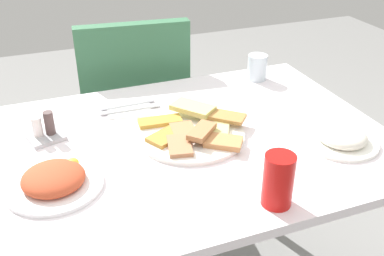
{
  "coord_description": "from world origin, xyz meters",
  "views": [
    {
      "loc": [
        -0.37,
        -0.97,
        1.36
      ],
      "look_at": [
        0.0,
        0.0,
        0.77
      ],
      "focal_mm": 42.04,
      "sensor_mm": 36.0,
      "label": 1
    }
  ],
  "objects_px": {
    "soda_can": "(278,180)",
    "condiment_caddy": "(45,131)",
    "dining_table": "(192,166)",
    "salad_plate_greens": "(54,180)",
    "paper_napkin": "(129,108)",
    "salad_plate_rice": "(341,137)",
    "dining_chair": "(134,112)",
    "drinking_glass": "(257,67)",
    "spoon": "(127,104)",
    "fork": "(130,109)",
    "pide_platter": "(193,131)"
  },
  "relations": [
    {
      "from": "soda_can",
      "to": "condiment_caddy",
      "type": "xyz_separation_m",
      "value": [
        -0.44,
        0.46,
        -0.04
      ]
    },
    {
      "from": "dining_table",
      "to": "salad_plate_greens",
      "type": "bearing_deg",
      "value": -166.84
    },
    {
      "from": "soda_can",
      "to": "paper_napkin",
      "type": "height_order",
      "value": "soda_can"
    },
    {
      "from": "condiment_caddy",
      "to": "salad_plate_rice",
      "type": "bearing_deg",
      "value": -22.68
    },
    {
      "from": "dining_chair",
      "to": "salad_plate_rice",
      "type": "height_order",
      "value": "dining_chair"
    },
    {
      "from": "dining_chair",
      "to": "condiment_caddy",
      "type": "distance_m",
      "value": 0.64
    },
    {
      "from": "salad_plate_greens",
      "to": "soda_can",
      "type": "xyz_separation_m",
      "value": [
        0.44,
        -0.23,
        0.04
      ]
    },
    {
      "from": "soda_can",
      "to": "paper_napkin",
      "type": "relative_size",
      "value": 0.94
    },
    {
      "from": "salad_plate_rice",
      "to": "drinking_glass",
      "type": "xyz_separation_m",
      "value": [
        -0.01,
        0.46,
        0.03
      ]
    },
    {
      "from": "spoon",
      "to": "condiment_caddy",
      "type": "bearing_deg",
      "value": -157.46
    },
    {
      "from": "dining_chair",
      "to": "soda_can",
      "type": "bearing_deg",
      "value": -84.69
    },
    {
      "from": "salad_plate_greens",
      "to": "fork",
      "type": "xyz_separation_m",
      "value": [
        0.25,
        0.31,
        -0.01
      ]
    },
    {
      "from": "dining_chair",
      "to": "fork",
      "type": "bearing_deg",
      "value": -104.4
    },
    {
      "from": "salad_plate_greens",
      "to": "spoon",
      "type": "xyz_separation_m",
      "value": [
        0.25,
        0.34,
        -0.01
      ]
    },
    {
      "from": "dining_table",
      "to": "salad_plate_greens",
      "type": "height_order",
      "value": "salad_plate_greens"
    },
    {
      "from": "dining_table",
      "to": "salad_plate_greens",
      "type": "distance_m",
      "value": 0.39
    },
    {
      "from": "fork",
      "to": "dining_table",
      "type": "bearing_deg",
      "value": -60.1
    },
    {
      "from": "fork",
      "to": "spoon",
      "type": "xyz_separation_m",
      "value": [
        0.0,
        0.04,
        0.0
      ]
    },
    {
      "from": "salad_plate_rice",
      "to": "dining_chair",
      "type": "bearing_deg",
      "value": 115.83
    },
    {
      "from": "dining_table",
      "to": "paper_napkin",
      "type": "distance_m",
      "value": 0.28
    },
    {
      "from": "pide_platter",
      "to": "fork",
      "type": "relative_size",
      "value": 1.74
    },
    {
      "from": "pide_platter",
      "to": "paper_napkin",
      "type": "distance_m",
      "value": 0.26
    },
    {
      "from": "pide_platter",
      "to": "salad_plate_greens",
      "type": "relative_size",
      "value": 1.42
    },
    {
      "from": "fork",
      "to": "condiment_caddy",
      "type": "relative_size",
      "value": 1.64
    },
    {
      "from": "fork",
      "to": "dining_chair",
      "type": "bearing_deg",
      "value": 77.6
    },
    {
      "from": "dining_chair",
      "to": "pide_platter",
      "type": "distance_m",
      "value": 0.64
    },
    {
      "from": "pide_platter",
      "to": "drinking_glass",
      "type": "relative_size",
      "value": 3.62
    },
    {
      "from": "soda_can",
      "to": "condiment_caddy",
      "type": "bearing_deg",
      "value": 133.58
    },
    {
      "from": "pide_platter",
      "to": "spoon",
      "type": "xyz_separation_m",
      "value": [
        -0.12,
        0.24,
        -0.01
      ]
    },
    {
      "from": "salad_plate_rice",
      "to": "paper_napkin",
      "type": "distance_m",
      "value": 0.62
    },
    {
      "from": "salad_plate_rice",
      "to": "paper_napkin",
      "type": "relative_size",
      "value": 1.51
    },
    {
      "from": "spoon",
      "to": "salad_plate_rice",
      "type": "bearing_deg",
      "value": -42.65
    },
    {
      "from": "soda_can",
      "to": "spoon",
      "type": "relative_size",
      "value": 0.72
    },
    {
      "from": "dining_table",
      "to": "soda_can",
      "type": "xyz_separation_m",
      "value": [
        0.07,
        -0.32,
        0.15
      ]
    },
    {
      "from": "salad_plate_greens",
      "to": "paper_napkin",
      "type": "bearing_deg",
      "value": 51.99
    },
    {
      "from": "dining_table",
      "to": "dining_chair",
      "type": "distance_m",
      "value": 0.63
    },
    {
      "from": "paper_napkin",
      "to": "spoon",
      "type": "relative_size",
      "value": 0.76
    },
    {
      "from": "dining_table",
      "to": "soda_can",
      "type": "relative_size",
      "value": 8.7
    },
    {
      "from": "soda_can",
      "to": "dining_chair",
      "type": "bearing_deg",
      "value": 95.31
    },
    {
      "from": "salad_plate_rice",
      "to": "spoon",
      "type": "bearing_deg",
      "value": 138.78
    },
    {
      "from": "dining_table",
      "to": "salad_plate_greens",
      "type": "relative_size",
      "value": 4.74
    },
    {
      "from": "dining_table",
      "to": "pide_platter",
      "type": "bearing_deg",
      "value": 59.39
    },
    {
      "from": "dining_table",
      "to": "salad_plate_rice",
      "type": "bearing_deg",
      "value": -24.2
    },
    {
      "from": "drinking_glass",
      "to": "spoon",
      "type": "relative_size",
      "value": 0.52
    },
    {
      "from": "pide_platter",
      "to": "dining_table",
      "type": "bearing_deg",
      "value": -120.61
    },
    {
      "from": "spoon",
      "to": "condiment_caddy",
      "type": "xyz_separation_m",
      "value": [
        -0.25,
        -0.11,
        0.02
      ]
    },
    {
      "from": "fork",
      "to": "spoon",
      "type": "distance_m",
      "value": 0.04
    },
    {
      "from": "salad_plate_greens",
      "to": "condiment_caddy",
      "type": "height_order",
      "value": "condiment_caddy"
    },
    {
      "from": "salad_plate_greens",
      "to": "soda_can",
      "type": "distance_m",
      "value": 0.5
    },
    {
      "from": "fork",
      "to": "paper_napkin",
      "type": "bearing_deg",
      "value": 91.99
    }
  ]
}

